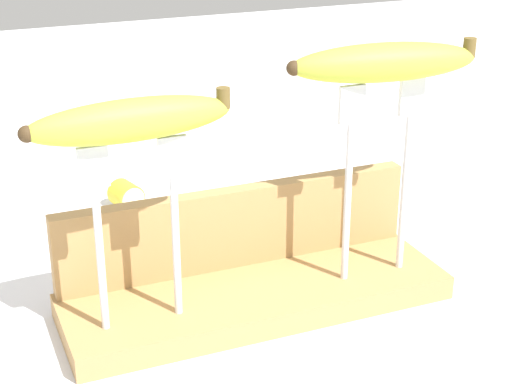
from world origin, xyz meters
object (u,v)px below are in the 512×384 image
(banana_raised_left, at_px, (131,120))
(banana_chunk_near, at_px, (127,196))
(banana_raised_right, at_px, (384,62))
(fork_stand_left, at_px, (137,216))
(fork_stand_right, at_px, (378,163))

(banana_raised_left, bearing_deg, banana_chunk_near, 78.47)
(banana_raised_left, bearing_deg, banana_raised_right, 0.00)
(fork_stand_left, height_order, banana_chunk_near, fork_stand_left)
(fork_stand_left, distance_m, fork_stand_right, 0.24)
(fork_stand_right, distance_m, banana_raised_right, 0.10)
(fork_stand_right, bearing_deg, fork_stand_left, 180.00)
(fork_stand_left, distance_m, banana_chunk_near, 0.33)
(banana_raised_right, bearing_deg, banana_chunk_near, 119.94)
(fork_stand_right, bearing_deg, banana_raised_right, 172.00)
(fork_stand_right, height_order, banana_chunk_near, fork_stand_right)
(fork_stand_right, bearing_deg, banana_chunk_near, 119.95)
(banana_raised_left, height_order, banana_raised_right, banana_raised_right)
(banana_raised_right, height_order, banana_chunk_near, banana_raised_right)
(banana_raised_left, xyz_separation_m, banana_raised_right, (0.24, 0.00, 0.03))
(banana_chunk_near, bearing_deg, fork_stand_left, -101.52)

